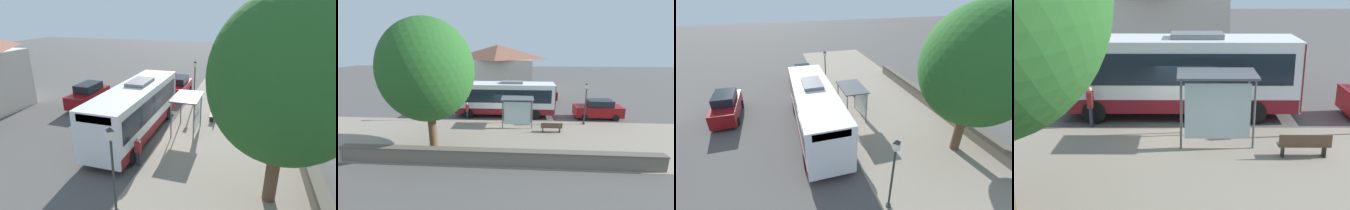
% 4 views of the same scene
% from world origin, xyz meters
% --- Properties ---
extents(ground_plane, '(120.00, 120.00, 0.00)m').
position_xyz_m(ground_plane, '(0.00, 0.00, 0.00)').
color(ground_plane, '#514F4C').
rests_on(ground_plane, ground).
extents(sidewalk_plaza, '(9.00, 44.00, 0.02)m').
position_xyz_m(sidewalk_plaza, '(-4.50, 0.00, 0.01)').
color(sidewalk_plaza, gray).
rests_on(sidewalk_plaza, ground).
extents(background_building, '(7.44, 11.77, 7.31)m').
position_xyz_m(background_building, '(16.79, 2.50, 3.77)').
color(background_building, beige).
rests_on(background_building, ground).
extents(bus, '(2.76, 10.22, 3.66)m').
position_xyz_m(bus, '(1.80, 0.28, 1.89)').
color(bus, white).
rests_on(bus, ground).
extents(bus_shelter, '(1.82, 2.90, 2.64)m').
position_xyz_m(bus_shelter, '(-1.52, -1.11, 2.19)').
color(bus_shelter, '#515459').
rests_on(bus_shelter, ground).
extents(pedestrian, '(0.34, 0.23, 1.71)m').
position_xyz_m(pedestrian, '(0.17, 3.93, 1.01)').
color(pedestrian, '#2D3347').
rests_on(pedestrian, ground).
extents(bench, '(0.40, 1.80, 0.88)m').
position_xyz_m(bench, '(-2.87, -4.05, 0.48)').
color(bench, brown).
rests_on(bench, ground).
extents(parked_car_far_lane, '(1.95, 4.63, 2.06)m').
position_xyz_m(parked_car_far_lane, '(8.30, -3.85, 0.99)').
color(parked_car_far_lane, maroon).
rests_on(parked_car_far_lane, ground).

